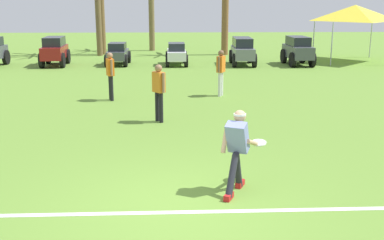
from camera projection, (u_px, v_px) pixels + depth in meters
The scene contains 13 objects.
ground_plane at pixel (178, 207), 7.72m from camera, with size 80.00×80.00×0.00m, color olive.
field_line_paint at pixel (178, 212), 7.52m from camera, with size 20.36×0.12×0.01m, color white.
frisbee_thrower at pixel (237, 147), 8.17m from camera, with size 0.74×0.95×1.42m.
frisbee_in_flight at pixel (259, 143), 8.69m from camera, with size 0.35×0.35×0.06m.
teammate_near_sideline at pixel (159, 88), 12.78m from camera, with size 0.37×0.43×1.56m.
teammate_midfield at pixel (110, 72), 15.52m from camera, with size 0.30×0.49×1.56m.
teammate_deep at pixel (221, 69), 16.22m from camera, with size 0.33×0.47×1.56m.
parked_car_slot_b at pixel (55, 50), 23.60m from camera, with size 1.29×2.40×1.40m.
parked_car_slot_c at pixel (118, 53), 23.92m from camera, with size 1.10×2.21×1.10m.
parked_car_slot_d at pixel (176, 54), 23.85m from camera, with size 1.11×2.21×1.10m.
parked_car_slot_e at pixel (243, 50), 23.87m from camera, with size 1.18×2.42×1.34m.
parked_car_slot_f at pixel (298, 50), 23.83m from camera, with size 1.29×2.40×1.40m.
event_tent at pixel (355, 13), 24.82m from camera, with size 3.38×3.38×2.90m.
Camera 1 is at (-0.01, -7.14, 3.26)m, focal length 45.00 mm.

